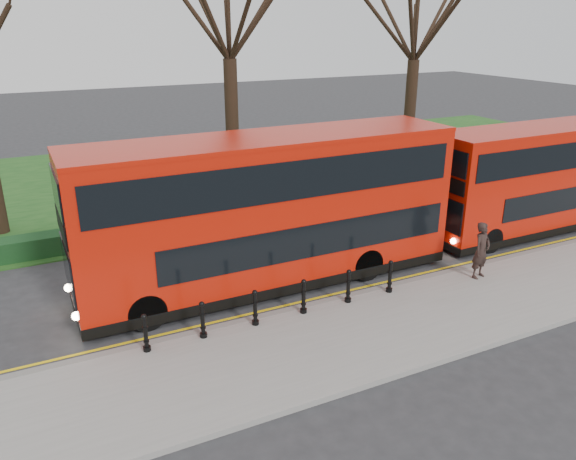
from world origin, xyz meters
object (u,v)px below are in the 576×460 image
pedestrian (481,250)px  bus_lead (269,212)px  bollard_row (280,302)px  bus_rear (546,178)px

pedestrian → bus_lead: bearing=140.2°
bollard_row → pedestrian: pedestrian is taller
bollard_row → bus_lead: bus_lead is taller
bus_rear → bus_lead: bearing=179.0°
bus_rear → bollard_row: bearing=-169.9°
bollard_row → bus_lead: bearing=71.9°
bollard_row → pedestrian: (7.01, -0.42, 0.44)m
bus_rear → pedestrian: size_ratio=5.64×
bollard_row → pedestrian: size_ratio=4.06×
pedestrian → bus_rear: bearing=10.3°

